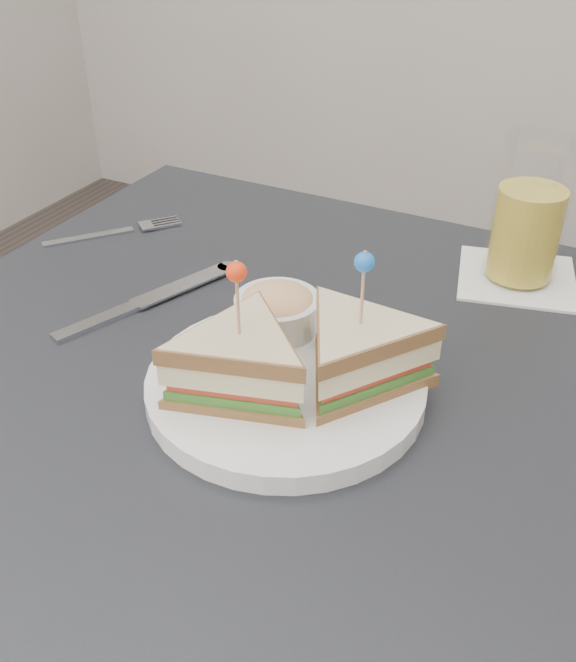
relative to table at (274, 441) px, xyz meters
The scene contains 5 objects.
table is the anchor object (origin of this frame).
plate_meal 0.12m from the table, 24.82° to the right, with size 0.30×0.30×0.15m.
cutlery_fork 0.37m from the table, 150.37° to the left, with size 0.12×0.15×0.00m.
cutlery_knife 0.21m from the table, 164.63° to the left, with size 0.10×0.22×0.01m.
drink_set 0.36m from the table, 61.45° to the left, with size 0.15×0.15×0.16m.
Camera 1 is at (0.26, -0.47, 1.16)m, focal length 40.00 mm.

